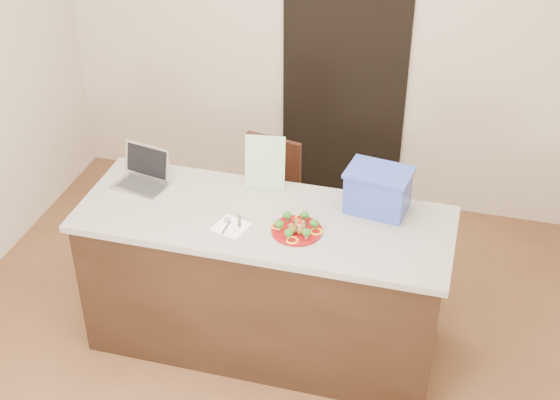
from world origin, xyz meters
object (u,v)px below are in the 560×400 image
(island, at_px, (264,282))
(laptop, at_px, (144,174))
(napkin, at_px, (231,227))
(blue_box, at_px, (378,190))
(plate, at_px, (297,230))
(yogurt_bottle, at_px, (299,228))
(chair, at_px, (270,195))

(island, height_order, laptop, laptop)
(napkin, xyz_separation_m, blue_box, (0.72, 0.37, 0.12))
(napkin, bearing_deg, plate, 8.32)
(napkin, bearing_deg, laptop, 154.36)
(yogurt_bottle, height_order, blue_box, blue_box)
(plate, relative_size, laptop, 0.81)
(island, height_order, yogurt_bottle, yogurt_bottle)
(napkin, bearing_deg, yogurt_bottle, 8.53)
(napkin, xyz_separation_m, laptop, (-0.63, 0.30, 0.05))
(plate, height_order, laptop, laptop)
(plate, distance_m, blue_box, 0.51)
(yogurt_bottle, distance_m, chair, 1.12)
(island, distance_m, yogurt_bottle, 0.54)
(island, height_order, plate, plate)
(island, bearing_deg, plate, -23.99)
(napkin, relative_size, blue_box, 0.45)
(island, bearing_deg, blue_box, 21.52)
(island, distance_m, napkin, 0.50)
(chair, bearing_deg, island, -64.42)
(plate, relative_size, blue_box, 0.72)
(plate, height_order, napkin, plate)
(yogurt_bottle, bearing_deg, chair, 114.61)
(yogurt_bottle, relative_size, laptop, 0.20)
(chair, bearing_deg, blue_box, -25.85)
(island, relative_size, laptop, 6.19)
(napkin, height_order, laptop, laptop)
(blue_box, bearing_deg, yogurt_bottle, -130.28)
(plate, distance_m, chair, 1.11)
(napkin, height_order, yogurt_bottle, yogurt_bottle)
(napkin, relative_size, chair, 0.19)
(plate, bearing_deg, laptop, 165.63)
(plate, bearing_deg, chair, 113.85)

